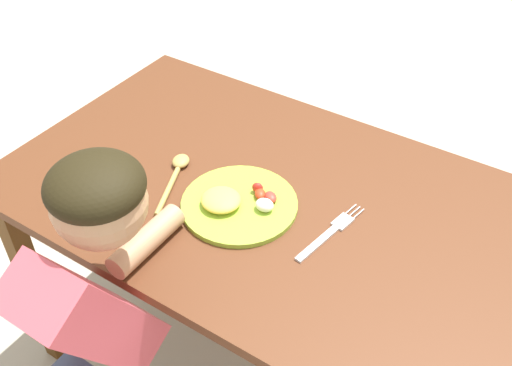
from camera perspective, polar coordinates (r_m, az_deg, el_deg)
name	(u,v)px	position (r m, az deg, el deg)	size (l,w,h in m)	color
ground_plane	(265,362)	(1.92, 0.86, -16.84)	(8.00, 8.00, 0.00)	#AAA392
dining_table	(267,220)	(1.44, 1.10, -3.56)	(1.26, 0.77, 0.70)	#532C17
plate	(238,203)	(1.34, -1.78, -1.95)	(0.27, 0.27, 0.04)	#90BB37
fork	(329,233)	(1.29, 7.10, -4.81)	(0.06, 0.22, 0.01)	silver
spoon	(176,172)	(1.44, -7.73, 1.05)	(0.11, 0.21, 0.02)	#AA934A
person	(95,348)	(1.30, -15.24, -15.11)	(0.18, 0.43, 1.00)	#415573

